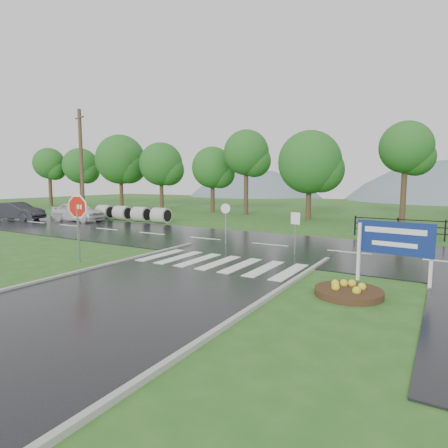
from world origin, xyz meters
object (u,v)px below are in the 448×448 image
Objects in this scene: estate_billboard at (394,241)px; car_white at (78,221)px; car_dark at (17,220)px; culvert_pipes at (132,214)px; stop_sign at (78,213)px.

car_white is (-24.37, 6.97, -1.41)m from estate_billboard.
car_dark is at bearing 170.45° from estate_billboard.
culvert_pipes is at bearing 155.40° from estate_billboard.
stop_sign reaches higher than culvert_pipes.
car_white is at bearing 164.03° from estate_billboard.
stop_sign is 16.43m from car_white.
stop_sign is (9.52, -12.63, 1.43)m from culvert_pipes.
stop_sign is at bearing -131.08° from car_white.
culvert_pipes is at bearing -76.44° from car_dark.
car_dark is (-29.58, 4.98, -1.41)m from estate_billboard.
culvert_pipes is at bearing -55.16° from car_white.
car_dark is at bearing 107.64° from car_white.
estate_billboard is (11.49, 3.01, -0.62)m from stop_sign.
culvert_pipes is 3.27× the size of estate_billboard.
car_white reaches higher than car_dark.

